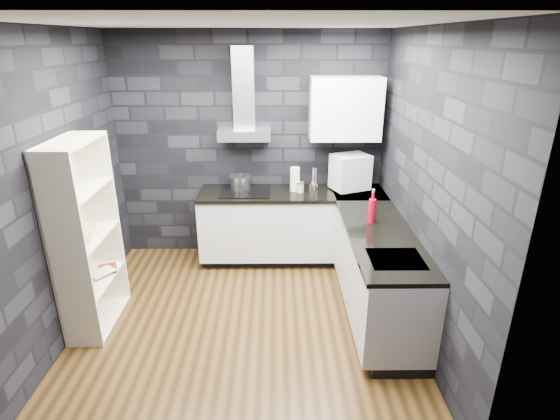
{
  "coord_description": "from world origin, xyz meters",
  "views": [
    {
      "loc": [
        0.31,
        -3.59,
        2.59
      ],
      "look_at": [
        0.35,
        0.45,
        1.0
      ],
      "focal_mm": 28.0,
      "sensor_mm": 36.0,
      "label": 1
    }
  ],
  "objects_px": {
    "glass_vase": "(295,179)",
    "appliance_garage": "(350,172)",
    "red_bottle": "(372,211)",
    "utensil_crock": "(314,189)",
    "storage_jar": "(300,188)",
    "fruit_bowl": "(81,239)",
    "pot": "(240,183)",
    "bookshelf": "(86,238)"
  },
  "relations": [
    {
      "from": "fruit_bowl",
      "to": "glass_vase",
      "type": "bearing_deg",
      "value": 35.68
    },
    {
      "from": "pot",
      "to": "glass_vase",
      "type": "xyz_separation_m",
      "value": [
        0.65,
        -0.05,
        0.06
      ]
    },
    {
      "from": "red_bottle",
      "to": "bookshelf",
      "type": "height_order",
      "value": "bookshelf"
    },
    {
      "from": "glass_vase",
      "to": "appliance_garage",
      "type": "distance_m",
      "value": 0.66
    },
    {
      "from": "fruit_bowl",
      "to": "red_bottle",
      "type": "bearing_deg",
      "value": 9.11
    },
    {
      "from": "glass_vase",
      "to": "red_bottle",
      "type": "bearing_deg",
      "value": -53.85
    },
    {
      "from": "glass_vase",
      "to": "bookshelf",
      "type": "xyz_separation_m",
      "value": [
        -1.95,
        -1.31,
        -0.14
      ]
    },
    {
      "from": "glass_vase",
      "to": "bookshelf",
      "type": "relative_size",
      "value": 0.16
    },
    {
      "from": "fruit_bowl",
      "to": "appliance_garage",
      "type": "bearing_deg",
      "value": 28.58
    },
    {
      "from": "pot",
      "to": "red_bottle",
      "type": "height_order",
      "value": "red_bottle"
    },
    {
      "from": "appliance_garage",
      "to": "fruit_bowl",
      "type": "distance_m",
      "value": 2.97
    },
    {
      "from": "pot",
      "to": "appliance_garage",
      "type": "height_order",
      "value": "appliance_garage"
    },
    {
      "from": "storage_jar",
      "to": "bookshelf",
      "type": "bearing_deg",
      "value": -148.07
    },
    {
      "from": "appliance_garage",
      "to": "red_bottle",
      "type": "height_order",
      "value": "appliance_garage"
    },
    {
      "from": "pot",
      "to": "glass_vase",
      "type": "height_order",
      "value": "glass_vase"
    },
    {
      "from": "appliance_garage",
      "to": "fruit_bowl",
      "type": "xyz_separation_m",
      "value": [
        -2.61,
        -1.42,
        -0.19
      ]
    },
    {
      "from": "glass_vase",
      "to": "appliance_garage",
      "type": "height_order",
      "value": "appliance_garage"
    },
    {
      "from": "pot",
      "to": "fruit_bowl",
      "type": "distance_m",
      "value": 1.95
    },
    {
      "from": "utensil_crock",
      "to": "red_bottle",
      "type": "distance_m",
      "value": 0.98
    },
    {
      "from": "pot",
      "to": "storage_jar",
      "type": "height_order",
      "value": "pot"
    },
    {
      "from": "appliance_garage",
      "to": "red_bottle",
      "type": "xyz_separation_m",
      "value": [
        0.06,
        -0.99,
        -0.1
      ]
    },
    {
      "from": "storage_jar",
      "to": "red_bottle",
      "type": "xyz_separation_m",
      "value": [
        0.65,
        -0.92,
        0.07
      ]
    },
    {
      "from": "red_bottle",
      "to": "utensil_crock",
      "type": "bearing_deg",
      "value": 120.79
    },
    {
      "from": "glass_vase",
      "to": "storage_jar",
      "type": "distance_m",
      "value": 0.12
    },
    {
      "from": "pot",
      "to": "fruit_bowl",
      "type": "height_order",
      "value": "pot"
    },
    {
      "from": "storage_jar",
      "to": "fruit_bowl",
      "type": "relative_size",
      "value": 0.53
    },
    {
      "from": "pot",
      "to": "glass_vase",
      "type": "relative_size",
      "value": 0.86
    },
    {
      "from": "glass_vase",
      "to": "utensil_crock",
      "type": "xyz_separation_m",
      "value": [
        0.21,
        -0.14,
        -0.08
      ]
    },
    {
      "from": "storage_jar",
      "to": "fruit_bowl",
      "type": "xyz_separation_m",
      "value": [
        -2.01,
        -1.35,
        -0.02
      ]
    },
    {
      "from": "utensil_crock",
      "to": "bookshelf",
      "type": "distance_m",
      "value": 2.46
    },
    {
      "from": "appliance_garage",
      "to": "bookshelf",
      "type": "distance_m",
      "value": 2.93
    },
    {
      "from": "pot",
      "to": "red_bottle",
      "type": "relative_size",
      "value": 1.0
    },
    {
      "from": "utensil_crock",
      "to": "pot",
      "type": "bearing_deg",
      "value": 167.86
    },
    {
      "from": "glass_vase",
      "to": "pot",
      "type": "bearing_deg",
      "value": 175.66
    },
    {
      "from": "storage_jar",
      "to": "red_bottle",
      "type": "height_order",
      "value": "red_bottle"
    },
    {
      "from": "pot",
      "to": "glass_vase",
      "type": "distance_m",
      "value": 0.65
    },
    {
      "from": "utensil_crock",
      "to": "appliance_garage",
      "type": "bearing_deg",
      "value": 19.12
    },
    {
      "from": "glass_vase",
      "to": "bookshelf",
      "type": "bearing_deg",
      "value": -146.2
    },
    {
      "from": "appliance_garage",
      "to": "bookshelf",
      "type": "relative_size",
      "value": 0.23
    },
    {
      "from": "utensil_crock",
      "to": "red_bottle",
      "type": "xyz_separation_m",
      "value": [
        0.5,
        -0.84,
        0.06
      ]
    },
    {
      "from": "appliance_garage",
      "to": "glass_vase",
      "type": "bearing_deg",
      "value": 159.42
    },
    {
      "from": "utensil_crock",
      "to": "storage_jar",
      "type": "bearing_deg",
      "value": 151.39
    }
  ]
}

